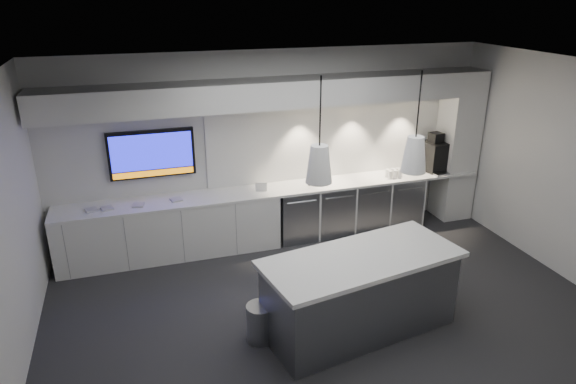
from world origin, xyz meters
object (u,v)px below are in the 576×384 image
object	(u,v)px
bin	(261,323)
coffee_machine	(434,155)
island	(360,293)
wall_tv	(152,154)

from	to	relation	value
bin	coffee_machine	world-z (taller)	coffee_machine
island	wall_tv	bearing A→B (deg)	116.50
wall_tv	island	distance (m)	3.69
bin	coffee_machine	bearing A→B (deg)	33.13
wall_tv	island	size ratio (longest dim) A/B	0.51
wall_tv	island	xyz separation A→B (m)	(2.10, -2.84, -1.06)
bin	wall_tv	bearing A→B (deg)	108.99
coffee_machine	wall_tv	bearing A→B (deg)	168.28
bin	island	bearing A→B (deg)	-7.30
wall_tv	coffee_machine	world-z (taller)	wall_tv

